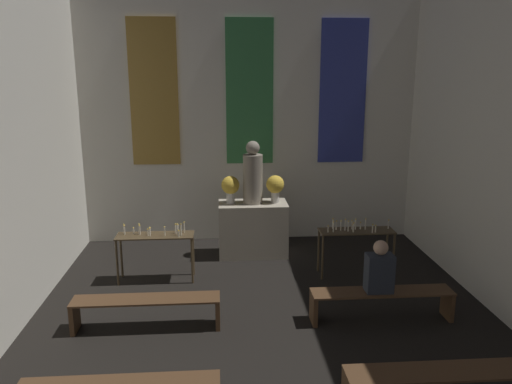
# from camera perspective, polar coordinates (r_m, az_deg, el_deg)

# --- Properties ---
(wall_back) EXTENTS (6.71, 0.16, 4.89)m
(wall_back) POSITION_cam_1_polar(r_m,az_deg,el_deg) (9.83, -0.76, 8.62)
(wall_back) COLOR silver
(wall_back) RESTS_ON ground_plane
(altar) EXTENTS (1.25, 0.67, 0.99)m
(altar) POSITION_cam_1_polar(r_m,az_deg,el_deg) (9.25, -0.36, -4.22)
(altar) COLOR #ADA38E
(altar) RESTS_ON ground_plane
(statue) EXTENTS (0.35, 0.35, 1.14)m
(statue) POSITION_cam_1_polar(r_m,az_deg,el_deg) (8.99, -0.37, 1.91)
(statue) COLOR gray
(statue) RESTS_ON altar
(flower_vase_left) EXTENTS (0.33, 0.33, 0.51)m
(flower_vase_left) POSITION_cam_1_polar(r_m,az_deg,el_deg) (9.02, -2.95, 0.63)
(flower_vase_left) COLOR beige
(flower_vase_left) RESTS_ON altar
(flower_vase_right) EXTENTS (0.33, 0.33, 0.51)m
(flower_vase_right) POSITION_cam_1_polar(r_m,az_deg,el_deg) (9.07, 2.20, 0.71)
(flower_vase_right) COLOR beige
(flower_vase_right) RESTS_ON altar
(candle_rack_left) EXTENTS (1.24, 0.40, 0.98)m
(candle_rack_left) POSITION_cam_1_polar(r_m,az_deg,el_deg) (8.23, -11.40, -5.52)
(candle_rack_left) COLOR #473823
(candle_rack_left) RESTS_ON ground_plane
(candle_rack_right) EXTENTS (1.24, 0.40, 0.98)m
(candle_rack_right) POSITION_cam_1_polar(r_m,az_deg,el_deg) (8.45, 11.35, -4.99)
(candle_rack_right) COLOR #473823
(candle_rack_right) RESTS_ON ground_plane
(pew_third_right) EXTENTS (1.93, 0.36, 0.43)m
(pew_third_right) POSITION_cam_1_polar(r_m,az_deg,el_deg) (5.64, 20.33, -19.57)
(pew_third_right) COLOR #4C331E
(pew_third_right) RESTS_ON ground_plane
(pew_back_left) EXTENTS (1.93, 0.36, 0.43)m
(pew_back_left) POSITION_cam_1_polar(r_m,az_deg,el_deg) (6.89, -12.41, -12.65)
(pew_back_left) COLOR #4C331E
(pew_back_left) RESTS_ON ground_plane
(pew_back_right) EXTENTS (1.93, 0.36, 0.43)m
(pew_back_right) POSITION_cam_1_polar(r_m,az_deg,el_deg) (7.15, 14.17, -11.74)
(pew_back_right) COLOR #4C331E
(pew_back_right) RESTS_ON ground_plane
(person_seated) EXTENTS (0.36, 0.24, 0.72)m
(person_seated) POSITION_cam_1_polar(r_m,az_deg,el_deg) (6.96, 13.93, -8.58)
(person_seated) COLOR #282D38
(person_seated) RESTS_ON pew_back_right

